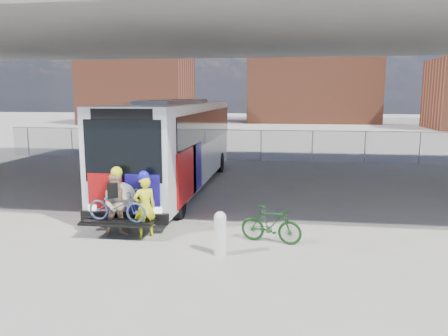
% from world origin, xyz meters
% --- Properties ---
extents(ground, '(160.00, 160.00, 0.00)m').
position_xyz_m(ground, '(0.00, 0.00, 0.00)').
color(ground, '#9E9991').
rests_on(ground, ground).
extents(bus, '(2.67, 12.94, 3.69)m').
position_xyz_m(bus, '(-2.00, 3.58, 2.11)').
color(bus, silver).
rests_on(bus, ground).
extents(overpass, '(40.00, 16.00, 7.95)m').
position_xyz_m(overpass, '(0.00, 4.00, 6.54)').
color(overpass, '#605E59').
rests_on(overpass, ground).
extents(chainlink_fence, '(30.00, 0.06, 30.00)m').
position_xyz_m(chainlink_fence, '(0.00, 12.00, 1.42)').
color(chainlink_fence, gray).
rests_on(chainlink_fence, ground).
extents(brick_buildings, '(54.00, 22.00, 12.00)m').
position_xyz_m(brick_buildings, '(1.23, 48.23, 5.42)').
color(brick_buildings, brown).
rests_on(brick_buildings, ground).
extents(smokestack, '(2.20, 2.20, 25.00)m').
position_xyz_m(smokestack, '(14.00, 55.00, 12.50)').
color(smokestack, brown).
rests_on(smokestack, ground).
extents(bollard, '(0.29, 0.29, 1.10)m').
position_xyz_m(bollard, '(0.95, -3.84, 0.59)').
color(bollard, white).
rests_on(bollard, ground).
extents(cyclist_hivis, '(0.74, 0.68, 1.86)m').
position_xyz_m(cyclist_hivis, '(-1.31, -2.74, 0.90)').
color(cyclist_hivis, '#FCFF1A').
rests_on(cyclist_hivis, ground).
extents(cyclist_tan, '(1.07, 0.98, 1.96)m').
position_xyz_m(cyclist_tan, '(-2.06, -2.79, 0.92)').
color(cyclist_tan, tan).
rests_on(cyclist_tan, ground).
extents(bike_parked, '(1.71, 0.82, 0.99)m').
position_xyz_m(bike_parked, '(2.14, -2.74, 0.50)').
color(bike_parked, '#123912').
rests_on(bike_parked, ground).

